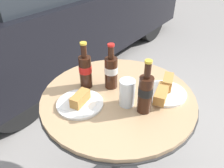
% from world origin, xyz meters
% --- Properties ---
extents(bistro_table, '(0.76, 0.76, 0.75)m').
position_xyz_m(bistro_table, '(0.00, 0.00, 0.59)').
color(bistro_table, '#333333').
rests_on(bistro_table, ground_plane).
extents(cola_bottle_left, '(0.07, 0.07, 0.23)m').
position_xyz_m(cola_bottle_left, '(0.04, 0.07, 0.84)').
color(cola_bottle_left, '#33190F').
rests_on(cola_bottle_left, bistro_table).
extents(cola_bottle_right, '(0.06, 0.06, 0.24)m').
position_xyz_m(cola_bottle_right, '(-0.03, 0.18, 0.84)').
color(cola_bottle_right, '#33190F').
rests_on(cola_bottle_right, bistro_table).
extents(cola_bottle_center, '(0.06, 0.06, 0.25)m').
position_xyz_m(cola_bottle_center, '(-0.03, -0.15, 0.84)').
color(cola_bottle_center, '#33190F').
rests_on(cola_bottle_center, bistro_table).
extents(drinking_glass, '(0.07, 0.07, 0.13)m').
position_xyz_m(drinking_glass, '(-0.03, -0.07, 0.80)').
color(drinking_glass, '#C68923').
rests_on(drinking_glass, bistro_table).
extents(lunch_plate_near, '(0.21, 0.21, 0.06)m').
position_xyz_m(lunch_plate_near, '(-0.16, 0.10, 0.76)').
color(lunch_plate_near, white).
rests_on(lunch_plate_near, bistro_table).
extents(lunch_plate_far, '(0.23, 0.21, 0.07)m').
position_xyz_m(lunch_plate_far, '(0.14, -0.18, 0.77)').
color(lunch_plate_far, white).
rests_on(lunch_plate_far, bistro_table).
extents(parked_car, '(3.81, 1.69, 1.30)m').
position_xyz_m(parked_car, '(1.13, 1.78, 0.62)').
color(parked_car, black).
rests_on(parked_car, ground_plane).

